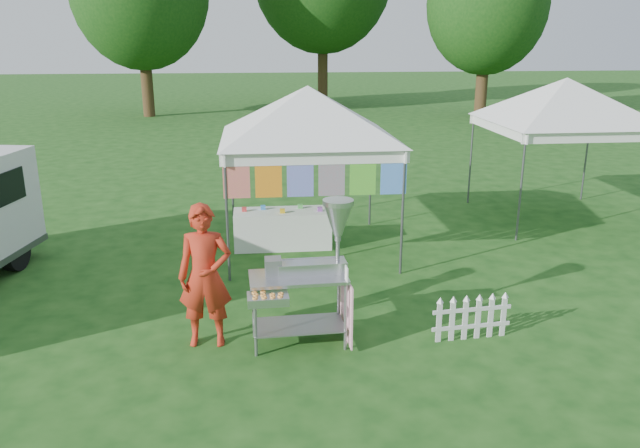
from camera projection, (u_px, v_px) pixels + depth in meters
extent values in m
plane|color=#174413|center=(332.00, 334.00, 8.35)|extent=(120.00, 120.00, 0.00)
cylinder|color=#59595E|center=(227.00, 219.00, 9.88)|extent=(0.04, 0.04, 2.10)
cylinder|color=#59595E|center=(403.00, 213.00, 10.17)|extent=(0.04, 0.04, 2.10)
cylinder|color=#59595E|center=(232.00, 179.00, 12.58)|extent=(0.04, 0.04, 2.10)
cylinder|color=#59595E|center=(371.00, 176.00, 12.87)|extent=(0.04, 0.04, 2.10)
cube|color=white|center=(316.00, 158.00, 9.75)|extent=(3.00, 0.03, 0.22)
cube|color=white|center=(302.00, 131.00, 12.45)|extent=(3.00, 0.03, 0.22)
pyramid|color=white|center=(308.00, 85.00, 10.81)|extent=(4.24, 4.24, 0.90)
cylinder|color=#59595E|center=(316.00, 153.00, 9.73)|extent=(3.00, 0.03, 0.03)
cube|color=#C41889|center=(236.00, 176.00, 9.70)|extent=(0.42, 0.01, 0.70)
cube|color=#D45F17|center=(268.00, 176.00, 9.75)|extent=(0.42, 0.01, 0.70)
cube|color=purple|center=(300.00, 175.00, 9.80)|extent=(0.42, 0.01, 0.70)
cube|color=teal|center=(332.00, 174.00, 9.85)|extent=(0.42, 0.01, 0.70)
cube|color=#189531|center=(363.00, 174.00, 9.90)|extent=(0.42, 0.01, 0.70)
cube|color=blue|center=(394.00, 173.00, 9.96)|extent=(0.42, 0.01, 0.70)
cylinder|color=#59595E|center=(521.00, 188.00, 11.87)|extent=(0.04, 0.04, 2.10)
cylinder|color=#59595E|center=(471.00, 159.00, 14.57)|extent=(0.04, 0.04, 2.10)
cylinder|color=#59595E|center=(586.00, 157.00, 14.86)|extent=(0.04, 0.04, 2.10)
cube|color=white|center=(598.00, 137.00, 11.74)|extent=(3.00, 0.03, 0.22)
cube|color=white|center=(533.00, 118.00, 14.44)|extent=(3.00, 0.03, 0.22)
pyramid|color=white|center=(568.00, 78.00, 12.80)|extent=(4.24, 4.24, 0.90)
cylinder|color=#59595E|center=(599.00, 133.00, 11.71)|extent=(3.00, 0.03, 0.03)
cylinder|color=#3E2616|center=(146.00, 75.00, 29.99)|extent=(0.56, 0.56, 3.96)
cylinder|color=#3E2616|center=(323.00, 61.00, 34.58)|extent=(0.56, 0.56, 4.84)
cylinder|color=#3E2616|center=(482.00, 80.00, 29.79)|extent=(0.56, 0.56, 3.52)
ellipsoid|color=#255116|center=(488.00, 4.00, 28.78)|extent=(5.60, 5.60, 6.44)
cylinder|color=gray|center=(255.00, 322.00, 7.66)|extent=(0.04, 0.04, 0.92)
cylinder|color=gray|center=(346.00, 316.00, 7.82)|extent=(0.04, 0.04, 0.92)
cylinder|color=gray|center=(253.00, 305.00, 8.15)|extent=(0.04, 0.04, 0.92)
cylinder|color=gray|center=(338.00, 300.00, 8.30)|extent=(0.04, 0.04, 0.92)
cube|color=gray|center=(299.00, 325.00, 8.04)|extent=(1.19, 0.63, 0.02)
cube|color=#B7B7BC|center=(298.00, 277.00, 7.85)|extent=(1.25, 0.66, 0.04)
cube|color=#B7B7BC|center=(312.00, 268.00, 7.89)|extent=(0.88, 0.29, 0.15)
cube|color=gray|center=(273.00, 267.00, 7.81)|extent=(0.21, 0.23, 0.23)
cylinder|color=gray|center=(338.00, 239.00, 7.83)|extent=(0.05, 0.05, 0.92)
cone|color=#B7B7BC|center=(338.00, 220.00, 7.76)|extent=(0.38, 0.38, 0.41)
cylinder|color=#B7B7BC|center=(338.00, 202.00, 7.69)|extent=(0.40, 0.40, 0.06)
cube|color=#B7B7BC|center=(268.00, 299.00, 7.45)|extent=(0.50, 0.33, 0.10)
cube|color=#FBA9BE|center=(346.00, 308.00, 8.07)|extent=(0.05, 0.77, 0.83)
cube|color=white|center=(346.00, 274.00, 7.62)|extent=(0.02, 0.14, 0.18)
imported|color=#B52916|center=(205.00, 276.00, 7.85)|extent=(0.70, 0.48, 1.87)
cylinder|color=black|center=(15.00, 252.00, 10.54)|extent=(0.33, 0.67, 0.65)
cube|color=silver|center=(439.00, 322.00, 8.06)|extent=(0.07, 0.03, 0.56)
cube|color=silver|center=(452.00, 321.00, 8.10)|extent=(0.07, 0.03, 0.56)
cube|color=silver|center=(465.00, 320.00, 8.13)|extent=(0.07, 0.03, 0.56)
cube|color=silver|center=(478.00, 319.00, 8.16)|extent=(0.07, 0.03, 0.56)
cube|color=silver|center=(491.00, 318.00, 8.20)|extent=(0.07, 0.03, 0.56)
cube|color=silver|center=(503.00, 316.00, 8.23)|extent=(0.07, 0.03, 0.56)
cube|color=silver|center=(471.00, 326.00, 8.18)|extent=(1.08, 0.12, 0.05)
cube|color=silver|center=(472.00, 310.00, 8.11)|extent=(1.08, 0.12, 0.05)
cube|color=white|center=(282.00, 229.00, 11.72)|extent=(1.80, 0.70, 0.70)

